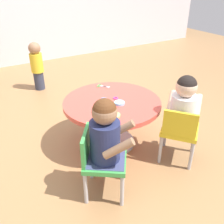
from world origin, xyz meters
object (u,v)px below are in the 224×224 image
object	(u,v)px
seated_child_left	(106,133)
craft_scissors	(102,86)
child_chair_left	(101,159)
toddler_standing	(37,65)
seated_child_right	(184,105)
child_chair_right	(179,131)
craft_table	(112,111)
rolling_pin	(109,105)

from	to	relation	value
seated_child_left	craft_scissors	distance (m)	0.96
child_chair_left	seated_child_left	size ratio (longest dim) A/B	1.05
child_chair_left	toddler_standing	size ratio (longest dim) A/B	0.80
seated_child_left	seated_child_right	bearing A→B (deg)	2.13
toddler_standing	craft_scissors	size ratio (longest dim) A/B	4.88
child_chair_right	seated_child_right	world-z (taller)	seated_child_right
child_chair_left	craft_scissors	distance (m)	0.96
craft_table	child_chair_left	distance (m)	0.63
child_chair_left	craft_table	bearing A→B (deg)	51.33
seated_child_left	toddler_standing	bearing A→B (deg)	86.18
seated_child_right	toddler_standing	world-z (taller)	seated_child_right
craft_table	child_chair_right	xyz separation A→B (m)	(0.36, -0.51, -0.05)
child_chair_right	seated_child_left	bearing A→B (deg)	-179.76
child_chair_right	craft_scissors	bearing A→B (deg)	108.67
child_chair_left	toddler_standing	bearing A→B (deg)	85.28
seated_child_left	child_chair_right	xyz separation A→B (m)	(0.72, 0.00, -0.23)
child_chair_right	rolling_pin	distance (m)	0.64
child_chair_left	rolling_pin	world-z (taller)	child_chair_left
craft_table	seated_child_left	distance (m)	0.65
craft_table	toddler_standing	xyz separation A→B (m)	(-0.21, 1.67, 0.00)
seated_child_right	rolling_pin	bearing A→B (deg)	142.00
child_chair_left	craft_scissors	world-z (taller)	child_chair_left
toddler_standing	rolling_pin	world-z (taller)	toddler_standing
child_chair_left	toddler_standing	world-z (taller)	toddler_standing
seated_child_left	child_chair_right	world-z (taller)	seated_child_left
craft_scissors	child_chair_left	bearing A→B (deg)	-119.61
rolling_pin	seated_child_right	bearing A→B (deg)	-38.00
child_chair_left	toddler_standing	xyz separation A→B (m)	(0.18, 2.16, 0.05)
seated_child_left	rolling_pin	distance (m)	0.49
craft_table	craft_scissors	bearing A→B (deg)	76.91
child_chair_right	toddler_standing	bearing A→B (deg)	104.83
seated_child_right	seated_child_left	bearing A→B (deg)	-177.87
craft_table	craft_scissors	size ratio (longest dim) A/B	6.46
craft_table	seated_child_right	distance (m)	0.65
craft_scissors	seated_child_left	bearing A→B (deg)	-117.23
child_chair_left	seated_child_right	xyz separation A→B (m)	(0.79, 0.00, 0.23)
rolling_pin	craft_scissors	bearing A→B (deg)	68.59
craft_table	craft_scissors	distance (m)	0.36
craft_table	child_chair_left	world-z (taller)	child_chair_left
seated_child_left	craft_scissors	world-z (taller)	seated_child_left
rolling_pin	craft_scissors	size ratio (longest dim) A/B	1.65
craft_table	child_chair_left	xyz separation A→B (m)	(-0.39, -0.49, -0.05)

